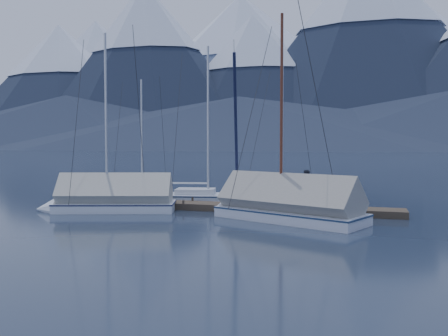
{
  "coord_description": "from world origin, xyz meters",
  "views": [
    {
      "loc": [
        6.85,
        -21.65,
        3.49
      ],
      "look_at": [
        0.0,
        2.0,
        2.2
      ],
      "focal_mm": 38.0,
      "sensor_mm": 36.0,
      "label": 1
    }
  ],
  "objects_px": {
    "sailboat_covered_far": "(104,202)",
    "person": "(307,188)",
    "sailboat_covered_near": "(278,208)",
    "sailboat_open_right": "(289,203)",
    "sailboat_open_mid": "(217,200)",
    "sailboat_open_left": "(149,199)"
  },
  "relations": [
    {
      "from": "sailboat_open_left",
      "to": "person",
      "type": "height_order",
      "value": "sailboat_open_left"
    },
    {
      "from": "sailboat_open_left",
      "to": "sailboat_covered_near",
      "type": "relative_size",
      "value": 0.78
    },
    {
      "from": "sailboat_open_left",
      "to": "sailboat_covered_near",
      "type": "xyz_separation_m",
      "value": [
        8.66,
        -4.77,
        0.37
      ]
    },
    {
      "from": "sailboat_open_left",
      "to": "sailboat_open_mid",
      "type": "relative_size",
      "value": 0.8
    },
    {
      "from": "sailboat_covered_near",
      "to": "sailboat_covered_far",
      "type": "distance_m",
      "value": 8.97
    },
    {
      "from": "sailboat_open_mid",
      "to": "sailboat_covered_near",
      "type": "distance_m",
      "value": 6.83
    },
    {
      "from": "person",
      "to": "sailboat_open_mid",
      "type": "bearing_deg",
      "value": 42.34
    },
    {
      "from": "sailboat_covered_near",
      "to": "person",
      "type": "bearing_deg",
      "value": 66.45
    },
    {
      "from": "sailboat_open_left",
      "to": "sailboat_open_mid",
      "type": "distance_m",
      "value": 4.2
    },
    {
      "from": "sailboat_covered_far",
      "to": "person",
      "type": "height_order",
      "value": "sailboat_covered_far"
    },
    {
      "from": "sailboat_open_mid",
      "to": "sailboat_covered_near",
      "type": "height_order",
      "value": "sailboat_covered_near"
    },
    {
      "from": "sailboat_covered_far",
      "to": "person",
      "type": "distance_m",
      "value": 10.35
    },
    {
      "from": "sailboat_covered_far",
      "to": "sailboat_covered_near",
      "type": "bearing_deg",
      "value": -0.5
    },
    {
      "from": "sailboat_open_left",
      "to": "sailboat_open_right",
      "type": "bearing_deg",
      "value": 0.69
    },
    {
      "from": "person",
      "to": "sailboat_open_right",
      "type": "bearing_deg",
      "value": 5.6
    },
    {
      "from": "sailboat_open_right",
      "to": "sailboat_covered_far",
      "type": "xyz_separation_m",
      "value": [
        -8.79,
        -4.8,
        0.34
      ]
    },
    {
      "from": "sailboat_open_mid",
      "to": "sailboat_open_right",
      "type": "bearing_deg",
      "value": -3.7
    },
    {
      "from": "sailboat_open_mid",
      "to": "sailboat_covered_far",
      "type": "distance_m",
      "value": 6.78
    },
    {
      "from": "sailboat_open_left",
      "to": "person",
      "type": "bearing_deg",
      "value": -13.37
    },
    {
      "from": "sailboat_covered_far",
      "to": "person",
      "type": "xyz_separation_m",
      "value": [
        10.04,
        2.38,
        0.77
      ]
    },
    {
      "from": "sailboat_open_mid",
      "to": "sailboat_open_right",
      "type": "relative_size",
      "value": 1.17
    },
    {
      "from": "sailboat_covered_near",
      "to": "sailboat_open_right",
      "type": "bearing_deg",
      "value": 92.1
    }
  ]
}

